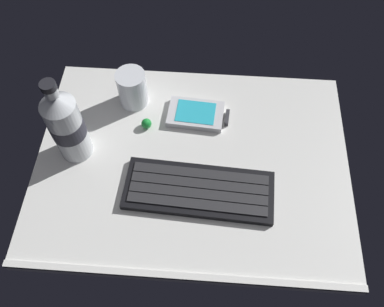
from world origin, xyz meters
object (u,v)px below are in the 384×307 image
object	(u,v)px
water_bottle	(66,125)
trackball_mouse	(146,123)
keyboard	(199,190)
handheld_device	(199,114)
juice_cup	(133,89)

from	to	relation	value
water_bottle	trackball_mouse	distance (cm)	17.24
keyboard	water_bottle	xyz separation A→B (cm)	(-25.84, 7.96, 8.20)
handheld_device	water_bottle	world-z (taller)	water_bottle
juice_cup	keyboard	bearing A→B (deg)	-53.90
trackball_mouse	keyboard	bearing A→B (deg)	-50.71
keyboard	water_bottle	distance (cm)	28.25
keyboard	trackball_mouse	distance (cm)	19.22
trackball_mouse	juice_cup	bearing A→B (deg)	118.16
keyboard	juice_cup	world-z (taller)	juice_cup
keyboard	handheld_device	distance (cm)	18.43
water_bottle	trackball_mouse	bearing A→B (deg)	26.84
water_bottle	trackball_mouse	world-z (taller)	water_bottle
handheld_device	trackball_mouse	size ratio (longest dim) A/B	5.99
handheld_device	water_bottle	bearing A→B (deg)	-157.08
handheld_device	juice_cup	world-z (taller)	juice_cup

